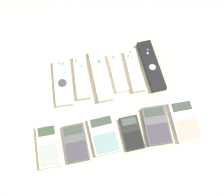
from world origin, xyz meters
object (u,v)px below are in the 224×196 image
object	(u,v)px
remote_2	(100,75)
remote_5	(151,66)
remote_3	(117,72)
calculator_3	(132,133)
calculator_5	(185,121)
calculator_4	(157,125)
calculator_1	(75,143)
remote_4	(134,70)
calculator_0	(48,146)
remote_1	(82,77)
calculator_2	(104,135)
remote_0	(63,82)

from	to	relation	value
remote_2	remote_5	distance (m)	0.19
remote_3	calculator_3	xyz separation A→B (m)	(0.00, -0.23, -0.00)
calculator_5	calculator_4	bearing A→B (deg)	178.64
remote_3	calculator_1	distance (m)	0.30
remote_3	calculator_4	size ratio (longest dim) A/B	1.19
remote_4	calculator_4	world-z (taller)	remote_4
remote_2	calculator_3	bearing A→B (deg)	-75.38
remote_4	calculator_0	distance (m)	0.40
remote_1	remote_2	world-z (taller)	remote_2
calculator_2	calculator_5	distance (m)	0.28
calculator_4	calculator_0	bearing A→B (deg)	-177.51
calculator_0	remote_5	bearing A→B (deg)	29.69
remote_3	remote_5	distance (m)	0.13
remote_1	calculator_3	bearing A→B (deg)	-58.11
remote_4	calculator_2	bearing A→B (deg)	-124.34
remote_0	calculator_3	size ratio (longest dim) A/B	1.55
remote_0	calculator_4	size ratio (longest dim) A/B	1.33
calculator_1	calculator_2	distance (m)	0.10
calculator_1	calculator_3	size ratio (longest dim) A/B	1.10
calculator_1	remote_1	bearing A→B (deg)	74.97
remote_0	remote_2	distance (m)	0.14
remote_4	calculator_0	bearing A→B (deg)	-146.57
remote_3	remote_1	bearing A→B (deg)	176.26
remote_0	remote_2	xyz separation A→B (m)	(0.14, 0.00, 0.00)
remote_3	remote_5	xyz separation A→B (m)	(0.13, 0.00, 0.00)
remote_0	remote_3	bearing A→B (deg)	3.59
remote_2	calculator_4	bearing A→B (deg)	-56.30
remote_4	remote_0	bearing A→B (deg)	179.77
calculator_1	remote_5	bearing A→B (deg)	35.20
calculator_2	remote_2	bearing A→B (deg)	80.28
remote_5	calculator_1	bearing A→B (deg)	-146.57
remote_2	calculator_0	xyz separation A→B (m)	(-0.21, -0.22, -0.00)
remote_1	calculator_0	world-z (taller)	remote_1
remote_1	calculator_0	xyz separation A→B (m)	(-0.14, -0.23, -0.00)
remote_0	remote_5	xyz separation A→B (m)	(0.33, 0.01, 0.00)
remote_2	remote_4	world-z (taller)	remote_2
calculator_0	remote_0	bearing A→B (deg)	71.49
calculator_5	remote_3	bearing A→B (deg)	130.30
remote_1	calculator_2	distance (m)	0.23
calculator_2	remote_4	bearing A→B (deg)	52.17
remote_2	remote_3	size ratio (longest dim) A/B	1.27
remote_0	remote_5	bearing A→B (deg)	3.41
remote_3	calculator_2	xyz separation A→B (m)	(-0.09, -0.22, -0.00)
remote_2	calculator_1	size ratio (longest dim) A/B	1.60
remote_3	calculator_0	bearing A→B (deg)	-142.80
remote_5	calculator_3	xyz separation A→B (m)	(-0.12, -0.23, -0.00)
remote_1	calculator_3	size ratio (longest dim) A/B	1.49
remote_1	calculator_0	bearing A→B (deg)	-119.69
calculator_0	calculator_2	size ratio (longest dim) A/B	1.05
remote_5	calculator_5	xyz separation A→B (m)	(0.06, -0.23, -0.00)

